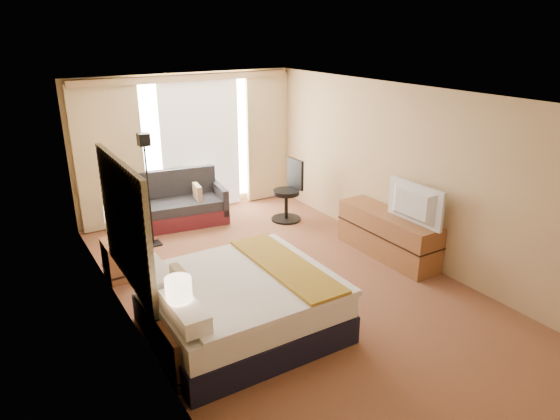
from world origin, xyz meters
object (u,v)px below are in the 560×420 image
desk_chair (289,193)px  lamp_right (114,215)px  television (410,204)px  nightstand_left (188,351)px  nightstand_right (122,259)px  lamp_left (179,290)px  media_dresser (387,234)px  floor_lamp (146,168)px  loveseat (182,206)px  bed (240,304)px

desk_chair → lamp_right: (-3.27, -0.68, 0.46)m
television → lamp_right: bearing=62.5°
nightstand_left → nightstand_right: same height
desk_chair → lamp_left: 4.54m
media_dresser → desk_chair: desk_chair is taller
floor_lamp → loveseat: bearing=41.0°
bed → lamp_left: size_ratio=3.69×
nightstand_right → media_dresser: bearing=-21.4°
nightstand_left → media_dresser: bearing=15.8°
floor_lamp → lamp_right: size_ratio=3.46×
floor_lamp → desk_chair: bearing=-4.5°
media_dresser → television: (-0.05, -0.45, 0.64)m
floor_lamp → television: 4.03m
nightstand_left → floor_lamp: bearing=77.9°
loveseat → floor_lamp: size_ratio=0.87×
bed → loveseat: size_ratio=1.26×
media_dresser → desk_chair: (-0.46, 2.10, 0.15)m
desk_chair → floor_lamp: bearing=172.6°
lamp_left → nightstand_right: bearing=89.2°
nightstand_right → loveseat: loveseat is taller
lamp_left → television: (3.69, 0.57, 0.02)m
lamp_right → lamp_left: bearing=-90.0°
desk_chair → television: size_ratio=1.12×
nightstand_left → television: size_ratio=0.54×
bed → floor_lamp: bearing=91.7°
bed → television: bearing=4.0°
media_dresser → loveseat: (-2.19, 2.99, -0.04)m
desk_chair → television: 2.63m
nightstand_left → floor_lamp: 3.58m
media_dresser → lamp_right: 4.05m
nightstand_right → bed: bed is taller
loveseat → lamp_left: lamp_left is taller
loveseat → television: size_ratio=1.59×
desk_chair → television: (0.41, -2.55, 0.49)m
floor_lamp → desk_chair: (2.52, -0.20, -0.80)m
floor_lamp → desk_chair: floor_lamp is taller
bed → desk_chair: bearing=48.6°
nightstand_right → lamp_left: lamp_left is taller
nightstand_left → television: 3.77m
media_dresser → floor_lamp: bearing=142.3°
floor_lamp → nightstand_right: bearing=-130.3°
bed → nightstand_right: bearing=111.1°
lamp_left → nightstand_left: bearing=-43.3°
nightstand_right → bed: size_ratio=0.27×
loveseat → media_dresser: bearing=-45.7°
nightstand_left → loveseat: bearing=69.5°
floor_lamp → lamp_right: floor_lamp is taller
lamp_left → television: bearing=8.7°
bed → floor_lamp: (-0.09, 2.95, 0.95)m
lamp_right → television: 4.14m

